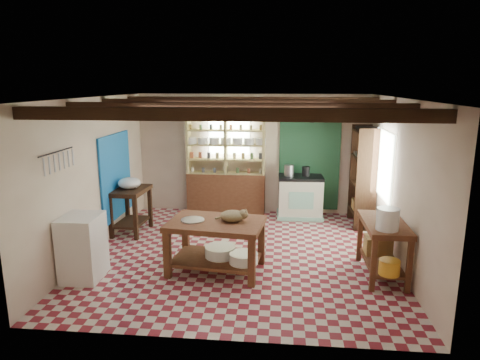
# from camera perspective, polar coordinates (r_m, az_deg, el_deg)

# --- Properties ---
(floor) EXTENTS (5.00, 5.00, 0.02)m
(floor) POSITION_cam_1_polar(r_m,az_deg,el_deg) (7.35, 0.10, -9.89)
(floor) COLOR maroon
(floor) RESTS_ON ground
(ceiling) EXTENTS (5.00, 5.00, 0.02)m
(ceiling) POSITION_cam_1_polar(r_m,az_deg,el_deg) (6.78, 0.11, 10.90)
(ceiling) COLOR #3F3E43
(ceiling) RESTS_ON wall_back
(wall_back) EXTENTS (5.00, 0.04, 2.60)m
(wall_back) POSITION_cam_1_polar(r_m,az_deg,el_deg) (9.40, 1.60, 3.47)
(wall_back) COLOR beige
(wall_back) RESTS_ON floor
(wall_front) EXTENTS (5.00, 0.04, 2.60)m
(wall_front) POSITION_cam_1_polar(r_m,az_deg,el_deg) (4.56, -2.99, -6.78)
(wall_front) COLOR beige
(wall_front) RESTS_ON floor
(wall_left) EXTENTS (0.04, 5.00, 2.60)m
(wall_left) POSITION_cam_1_polar(r_m,az_deg,el_deg) (7.61, -18.99, 0.53)
(wall_left) COLOR beige
(wall_left) RESTS_ON floor
(wall_right) EXTENTS (0.04, 5.00, 2.60)m
(wall_right) POSITION_cam_1_polar(r_m,az_deg,el_deg) (7.16, 20.44, -0.33)
(wall_right) COLOR beige
(wall_right) RESTS_ON floor
(ceiling_beams) EXTENTS (5.00, 3.80, 0.15)m
(ceiling_beams) POSITION_cam_1_polar(r_m,az_deg,el_deg) (6.79, 0.11, 9.88)
(ceiling_beams) COLOR #351F12
(ceiling_beams) RESTS_ON ceiling
(blue_wall_patch) EXTENTS (0.04, 1.40, 1.60)m
(blue_wall_patch) POSITION_cam_1_polar(r_m,az_deg,el_deg) (8.44, -16.20, 0.50)
(blue_wall_patch) COLOR blue
(blue_wall_patch) RESTS_ON wall_left
(green_wall_patch) EXTENTS (1.30, 0.04, 2.30)m
(green_wall_patch) POSITION_cam_1_polar(r_m,az_deg,el_deg) (9.37, 9.24, 2.97)
(green_wall_patch) COLOR #1C462B
(green_wall_patch) RESTS_ON wall_back
(window_back) EXTENTS (0.90, 0.02, 0.80)m
(window_back) POSITION_cam_1_polar(r_m,az_deg,el_deg) (9.37, -1.47, 5.91)
(window_back) COLOR silver
(window_back) RESTS_ON wall_back
(window_right) EXTENTS (0.02, 1.30, 1.20)m
(window_right) POSITION_cam_1_polar(r_m,az_deg,el_deg) (8.08, 18.62, 1.97)
(window_right) COLOR silver
(window_right) RESTS_ON wall_right
(utensil_rail) EXTENTS (0.06, 0.90, 0.28)m
(utensil_rail) POSITION_cam_1_polar(r_m,az_deg,el_deg) (6.44, -23.20, 2.41)
(utensil_rail) COLOR black
(utensil_rail) RESTS_ON wall_left
(pot_rack) EXTENTS (0.86, 0.12, 0.36)m
(pot_rack) POSITION_cam_1_polar(r_m,az_deg,el_deg) (8.84, 9.61, 8.45)
(pot_rack) COLOR black
(pot_rack) RESTS_ON ceiling
(shelving_unit) EXTENTS (1.70, 0.34, 2.20)m
(shelving_unit) POSITION_cam_1_polar(r_m,az_deg,el_deg) (9.30, -1.88, 2.11)
(shelving_unit) COLOR tan
(shelving_unit) RESTS_ON floor
(tall_rack) EXTENTS (0.40, 0.86, 2.00)m
(tall_rack) POSITION_cam_1_polar(r_m,az_deg,el_deg) (8.89, 16.07, 0.45)
(tall_rack) COLOR #351F12
(tall_rack) RESTS_ON floor
(work_table) EXTENTS (1.51, 1.10, 0.80)m
(work_table) POSITION_cam_1_polar(r_m,az_deg,el_deg) (6.61, -3.20, -8.78)
(work_table) COLOR brown
(work_table) RESTS_ON floor
(stove) EXTENTS (0.95, 0.65, 0.91)m
(stove) POSITION_cam_1_polar(r_m,az_deg,el_deg) (9.22, 8.02, -2.22)
(stove) COLOR beige
(stove) RESTS_ON floor
(prep_table) EXTENTS (0.64, 0.89, 0.87)m
(prep_table) POSITION_cam_1_polar(r_m,az_deg,el_deg) (8.47, -14.32, -3.97)
(prep_table) COLOR #351F12
(prep_table) RESTS_ON floor
(white_cabinet) EXTENTS (0.55, 0.65, 0.96)m
(white_cabinet) POSITION_cam_1_polar(r_m,az_deg,el_deg) (6.74, -20.25, -8.41)
(white_cabinet) COLOR white
(white_cabinet) RESTS_ON floor
(right_counter) EXTENTS (0.59, 1.18, 0.84)m
(right_counter) POSITION_cam_1_polar(r_m,az_deg,el_deg) (6.77, 18.47, -8.68)
(right_counter) COLOR brown
(right_counter) RESTS_ON floor
(cat) EXTENTS (0.39, 0.31, 0.17)m
(cat) POSITION_cam_1_polar(r_m,az_deg,el_deg) (6.43, -0.98, -4.80)
(cat) COLOR #998459
(cat) RESTS_ON work_table
(steel_tray) EXTENTS (0.40, 0.40, 0.02)m
(steel_tray) POSITION_cam_1_polar(r_m,az_deg,el_deg) (6.52, -6.34, -5.32)
(steel_tray) COLOR #A9A8B0
(steel_tray) RESTS_ON work_table
(basin_large) EXTENTS (0.52, 0.52, 0.16)m
(basin_large) POSITION_cam_1_polar(r_m,az_deg,el_deg) (6.68, -2.65, -9.51)
(basin_large) COLOR white
(basin_large) RESTS_ON work_table
(basin_small) EXTENTS (0.48, 0.48, 0.15)m
(basin_small) POSITION_cam_1_polar(r_m,az_deg,el_deg) (6.46, 0.48, -10.36)
(basin_small) COLOR white
(basin_small) RESTS_ON work_table
(kettle_left) EXTENTS (0.21, 0.21, 0.23)m
(kettle_left) POSITION_cam_1_polar(r_m,az_deg,el_deg) (9.07, 6.56, 1.28)
(kettle_left) COLOR #A9A8B0
(kettle_left) RESTS_ON stove
(kettle_right) EXTENTS (0.17, 0.17, 0.21)m
(kettle_right) POSITION_cam_1_polar(r_m,az_deg,el_deg) (9.10, 8.76, 1.15)
(kettle_right) COLOR black
(kettle_right) RESTS_ON stove
(enamel_bowl) EXTENTS (0.45, 0.45, 0.21)m
(enamel_bowl) POSITION_cam_1_polar(r_m,az_deg,el_deg) (8.34, -14.52, -0.39)
(enamel_bowl) COLOR white
(enamel_bowl) RESTS_ON prep_table
(white_bucket) EXTENTS (0.31, 0.31, 0.31)m
(white_bucket) POSITION_cam_1_polar(r_m,az_deg,el_deg) (6.25, 19.09, -4.93)
(white_bucket) COLOR white
(white_bucket) RESTS_ON right_counter
(wicker_basket) EXTENTS (0.39, 0.32, 0.28)m
(wicker_basket) POSITION_cam_1_polar(r_m,az_deg,el_deg) (7.07, 17.91, -8.26)
(wicker_basket) COLOR olive
(wicker_basket) RESTS_ON right_counter
(yellow_tub) EXTENTS (0.29, 0.29, 0.21)m
(yellow_tub) POSITION_cam_1_polar(r_m,az_deg,el_deg) (6.40, 19.29, -10.92)
(yellow_tub) COLOR gold
(yellow_tub) RESTS_ON right_counter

